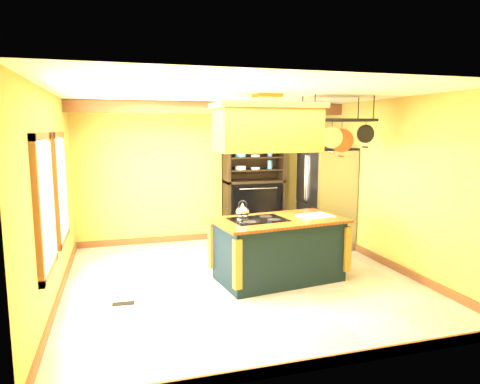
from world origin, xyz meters
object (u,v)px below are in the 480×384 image
pot_rack (337,126)px  hutch (253,199)px  kitchen_island (278,249)px  refrigerator (326,200)px  range_hood (267,126)px

pot_rack → hutch: bearing=102.7°
pot_rack → kitchen_island: bearing=-179.8°
hutch → pot_rack: bearing=-77.3°
kitchen_island → refrigerator: refrigerator is taller
range_hood → hutch: size_ratio=0.71×
kitchen_island → range_hood: bearing=172.4°
pot_rack → refrigerator: (0.62, 1.49, -1.36)m
range_hood → pot_rack: 1.10m
refrigerator → pot_rack: bearing=-112.7°
range_hood → refrigerator: 2.66m
refrigerator → range_hood: bearing=-139.2°
kitchen_island → range_hood: 1.80m
kitchen_island → pot_rack: pot_rack is taller
refrigerator → hutch: bearing=142.4°
range_hood → pot_rack: same height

